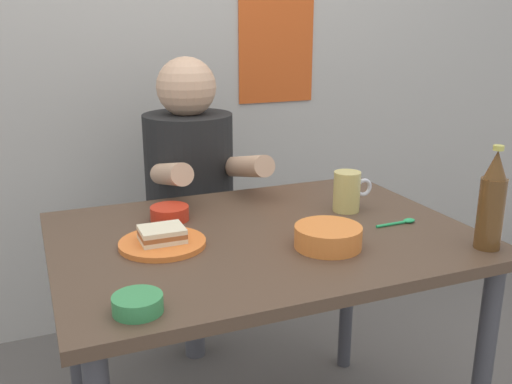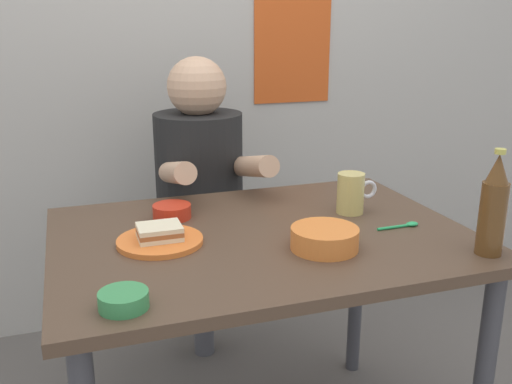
# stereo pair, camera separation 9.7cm
# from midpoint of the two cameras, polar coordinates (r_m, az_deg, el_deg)

# --- Properties ---
(wall_back) EXTENTS (4.40, 0.09, 2.60)m
(wall_back) POSITION_cam_midpoint_polar(r_m,az_deg,el_deg) (2.44, -6.65, 17.00)
(wall_back) COLOR #ADA89E
(wall_back) RESTS_ON ground
(dining_table) EXTENTS (1.10, 0.80, 0.74)m
(dining_table) POSITION_cam_midpoint_polar(r_m,az_deg,el_deg) (1.57, 2.38, -7.30)
(dining_table) COLOR #4C3828
(dining_table) RESTS_ON ground
(stool) EXTENTS (0.34, 0.34, 0.45)m
(stool) POSITION_cam_midpoint_polar(r_m,az_deg,el_deg) (2.23, -4.16, -8.10)
(stool) COLOR #4C4C51
(stool) RESTS_ON ground
(person_seated) EXTENTS (0.33, 0.56, 0.72)m
(person_seated) POSITION_cam_midpoint_polar(r_m,az_deg,el_deg) (2.08, -4.32, 2.24)
(person_seated) COLOR black
(person_seated) RESTS_ON stool
(plate_orange) EXTENTS (0.22, 0.22, 0.01)m
(plate_orange) POSITION_cam_midpoint_polar(r_m,az_deg,el_deg) (1.47, -7.73, -4.91)
(plate_orange) COLOR orange
(plate_orange) RESTS_ON dining_table
(sandwich) EXTENTS (0.11, 0.09, 0.04)m
(sandwich) POSITION_cam_midpoint_polar(r_m,az_deg,el_deg) (1.46, -7.77, -4.00)
(sandwich) COLOR beige
(sandwich) RESTS_ON plate_orange
(beer_mug) EXTENTS (0.13, 0.08, 0.12)m
(beer_mug) POSITION_cam_midpoint_polar(r_m,az_deg,el_deg) (1.70, 11.15, -0.12)
(beer_mug) COLOR #D1BC66
(beer_mug) RESTS_ON dining_table
(beer_bottle) EXTENTS (0.06, 0.06, 0.26)m
(beer_bottle) POSITION_cam_midpoint_polar(r_m,az_deg,el_deg) (1.49, 24.43, -1.45)
(beer_bottle) COLOR #593819
(beer_bottle) RESTS_ON dining_table
(soup_bowl_orange) EXTENTS (0.17, 0.17, 0.05)m
(soup_bowl_orange) POSITION_cam_midpoint_polar(r_m,az_deg,el_deg) (1.43, 8.83, -4.53)
(soup_bowl_orange) COLOR orange
(soup_bowl_orange) RESTS_ON dining_table
(dip_bowl_green) EXTENTS (0.10, 0.10, 0.03)m
(dip_bowl_green) POSITION_cam_midpoint_polar(r_m,az_deg,el_deg) (1.16, -10.78, -10.54)
(dip_bowl_green) COLOR #388C4C
(dip_bowl_green) RESTS_ON dining_table
(sauce_bowl_chili) EXTENTS (0.11, 0.11, 0.04)m
(sauce_bowl_chili) POSITION_cam_midpoint_polar(r_m,az_deg,el_deg) (1.65, -6.77, -1.90)
(sauce_bowl_chili) COLOR red
(sauce_bowl_chili) RESTS_ON dining_table
(spoon) EXTENTS (0.13, 0.02, 0.01)m
(spoon) POSITION_cam_midpoint_polar(r_m,az_deg,el_deg) (1.64, 16.39, -3.23)
(spoon) COLOR #26A559
(spoon) RESTS_ON dining_table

